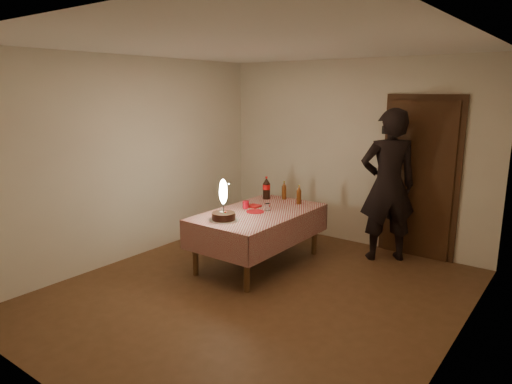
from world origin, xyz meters
The scene contains 12 objects.
ground centered at (0.00, 0.00, 0.00)m, with size 4.00×4.50×0.01m, color brown.
room_shell centered at (0.03, 0.08, 1.65)m, with size 4.04×4.54×2.62m.
dining_table centered at (-0.49, 0.70, 0.60)m, with size 1.02×1.72×0.69m.
birthday_cake centered at (-0.59, 0.16, 0.81)m, with size 0.34×0.34×0.48m.
red_plate centered at (-0.51, 0.67, 0.70)m, with size 0.22×0.22×0.01m, color red.
red_cup centered at (-0.71, 0.72, 0.74)m, with size 0.08×0.08×0.10m, color #B80C1D.
clear_cup centered at (-0.43, 0.81, 0.74)m, with size 0.07×0.07×0.09m, color white.
napkin_stack centered at (-0.68, 0.86, 0.70)m, with size 0.15×0.15×0.02m, color red.
cola_bottle centered at (-0.81, 1.32, 0.84)m, with size 0.10×0.10×0.32m.
amber_bottle_left centered at (-0.60, 1.45, 0.81)m, with size 0.06×0.06×0.26m.
amber_bottle_right centered at (-0.29, 1.34, 0.81)m, with size 0.06×0.06×0.26m.
photographer centered at (0.72, 1.85, 0.98)m, with size 0.85×0.81×1.96m.
Camera 1 is at (2.78, -3.72, 2.17)m, focal length 32.00 mm.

